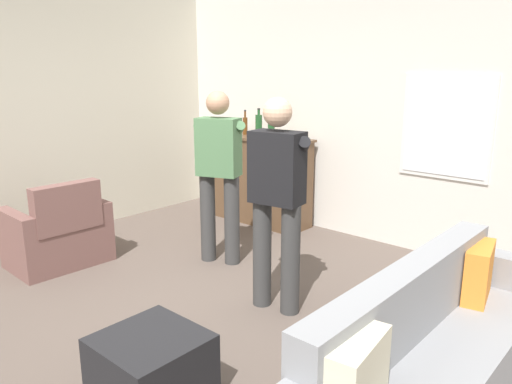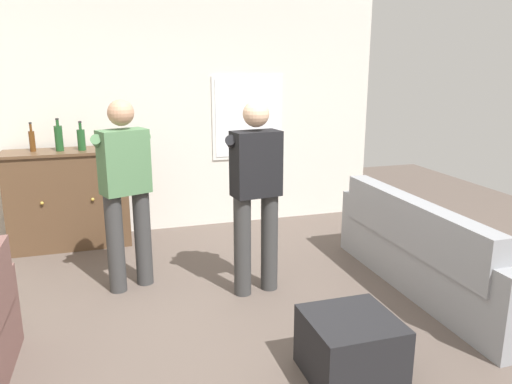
{
  "view_description": "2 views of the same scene",
  "coord_description": "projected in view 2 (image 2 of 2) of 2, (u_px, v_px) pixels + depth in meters",
  "views": [
    {
      "loc": [
        2.8,
        -2.26,
        1.89
      ],
      "look_at": [
        0.37,
        0.49,
        0.97
      ],
      "focal_mm": 35.0,
      "sensor_mm": 36.0,
      "label": 1
    },
    {
      "loc": [
        -0.73,
        -3.3,
        1.97
      ],
      "look_at": [
        0.42,
        0.44,
        0.96
      ],
      "focal_mm": 35.0,
      "sensor_mm": 36.0,
      "label": 2
    }
  ],
  "objects": [
    {
      "name": "person_standing_left",
      "position": [
        125.0,
        186.0,
        4.31
      ],
      "size": [
        0.52,
        0.52,
        1.68
      ],
      "color": "#383838",
      "rests_on": "ground"
    },
    {
      "name": "couch",
      "position": [
        426.0,
        255.0,
        4.4
      ],
      "size": [
        0.57,
        2.36,
        0.84
      ],
      "color": "gray",
      "rests_on": "ground"
    },
    {
      "name": "wall_back_with_window",
      "position": [
        169.0,
        113.0,
        5.87
      ],
      "size": [
        5.2,
        0.15,
        2.8
      ],
      "color": "silver",
      "rests_on": "ground"
    },
    {
      "name": "ottoman",
      "position": [
        350.0,
        347.0,
        3.19
      ],
      "size": [
        0.56,
        0.56,
        0.42
      ],
      "primitive_type": "cube",
      "color": "black",
      "rests_on": "ground"
    },
    {
      "name": "ground",
      "position": [
        220.0,
        333.0,
        3.76
      ],
      "size": [
        10.4,
        10.4,
        0.0
      ],
      "primitive_type": "plane",
      "color": "brown"
    },
    {
      "name": "bottle_wine_green",
      "position": [
        81.0,
        139.0,
        5.28
      ],
      "size": [
        0.08,
        0.08,
        0.31
      ],
      "color": "#1E4C23",
      "rests_on": "sideboard_cabinet"
    },
    {
      "name": "bottle_liquor_amber",
      "position": [
        32.0,
        140.0,
        5.21
      ],
      "size": [
        0.06,
        0.06,
        0.31
      ],
      "color": "#593314",
      "rests_on": "sideboard_cabinet"
    },
    {
      "name": "bottle_spirits_clear",
      "position": [
        59.0,
        138.0,
        5.24
      ],
      "size": [
        0.08,
        0.08,
        0.34
      ],
      "color": "#1E4C23",
      "rests_on": "sideboard_cabinet"
    },
    {
      "name": "person_standing_right",
      "position": [
        255.0,
        189.0,
        4.23
      ],
      "size": [
        0.55,
        0.5,
        1.68
      ],
      "color": "#383838",
      "rests_on": "ground"
    },
    {
      "name": "sideboard_cabinet",
      "position": [
        69.0,
        199.0,
        5.43
      ],
      "size": [
        1.29,
        0.49,
        1.07
      ],
      "color": "brown",
      "rests_on": "ground"
    }
  ]
}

